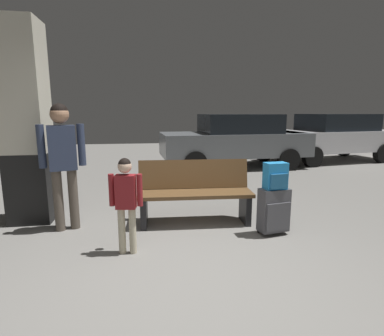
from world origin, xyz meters
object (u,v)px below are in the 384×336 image
(bench, at_px, (195,192))
(suitcase, at_px, (274,210))
(child, at_px, (126,196))
(backpack_bright, at_px, (276,176))
(adult, at_px, (62,154))
(parked_car_near, at_px, (235,139))
(structural_pillar, at_px, (26,125))
(parked_car_side, at_px, (332,136))

(bench, bearing_deg, suitcase, -31.99)
(suitcase, bearing_deg, child, -171.61)
(backpack_bright, xyz_separation_m, child, (-1.85, -0.27, -0.10))
(suitcase, distance_m, child, 1.90)
(adult, bearing_deg, suitcase, -12.00)
(parked_car_near, bearing_deg, child, -118.27)
(structural_pillar, distance_m, backpack_bright, 3.48)
(structural_pillar, relative_size, bench, 1.72)
(structural_pillar, bearing_deg, child, -42.76)
(child, distance_m, parked_car_near, 5.81)
(adult, bearing_deg, backpack_bright, -12.02)
(parked_car_near, distance_m, parked_car_side, 3.50)
(child, bearing_deg, backpack_bright, 8.38)
(bench, relative_size, adult, 0.97)
(bench, height_order, adult, adult)
(parked_car_side, bearing_deg, parked_car_near, -169.66)
(bench, distance_m, parked_car_near, 4.66)
(bench, xyz_separation_m, child, (-0.90, -0.86, 0.23))
(backpack_bright, height_order, parked_car_side, parked_car_side)
(suitcase, relative_size, parked_car_side, 0.14)
(child, distance_m, adult, 1.25)
(structural_pillar, height_order, bench, structural_pillar)
(child, bearing_deg, adult, 135.05)
(bench, xyz_separation_m, parked_car_side, (5.29, 4.89, 0.36))
(suitcase, bearing_deg, structural_pillar, 162.32)
(structural_pillar, height_order, parked_car_near, structural_pillar)
(suitcase, distance_m, parked_car_side, 7.01)
(child, xyz_separation_m, adult, (-0.85, 0.84, 0.37))
(parked_car_near, bearing_deg, structural_pillar, -137.65)
(parked_car_side, bearing_deg, suitcase, -128.47)
(adult, bearing_deg, child, -44.95)
(backpack_bright, relative_size, child, 0.31)
(suitcase, relative_size, adult, 0.36)
(bench, height_order, backpack_bright, backpack_bright)
(parked_car_near, relative_size, parked_car_side, 0.97)
(parked_car_near, bearing_deg, suitcase, -100.59)
(structural_pillar, bearing_deg, parked_car_side, 30.20)
(backpack_bright, relative_size, parked_car_near, 0.08)
(structural_pillar, distance_m, parked_car_side, 8.83)
(child, bearing_deg, structural_pillar, 137.24)
(parked_car_near, bearing_deg, backpack_bright, -100.59)
(bench, bearing_deg, structural_pillar, 168.98)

